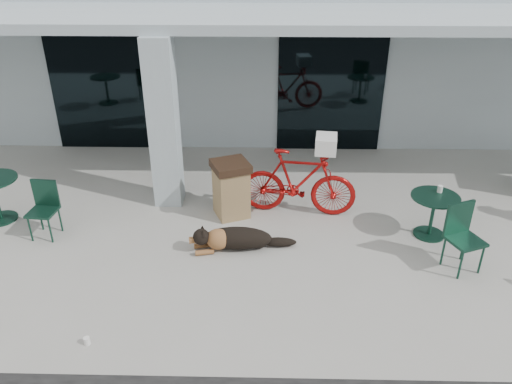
{
  "coord_description": "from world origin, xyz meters",
  "views": [
    {
      "loc": [
        0.35,
        -6.15,
        4.67
      ],
      "look_at": [
        0.19,
        0.8,
        1.0
      ],
      "focal_mm": 35.0,
      "sensor_mm": 36.0,
      "label": 1
    }
  ],
  "objects_px": {
    "cafe_table_far": "(432,216)",
    "dog": "(238,237)",
    "cafe_chair_far_a": "(465,240)",
    "trash_receptacle": "(231,189)",
    "cafe_chair_near": "(42,211)",
    "bicycle": "(298,182)"
  },
  "relations": [
    {
      "from": "cafe_chair_far_a",
      "to": "trash_receptacle",
      "type": "height_order",
      "value": "cafe_chair_far_a"
    },
    {
      "from": "cafe_chair_far_a",
      "to": "trash_receptacle",
      "type": "distance_m",
      "value": 3.97
    },
    {
      "from": "cafe_table_far",
      "to": "trash_receptacle",
      "type": "distance_m",
      "value": 3.5
    },
    {
      "from": "cafe_table_far",
      "to": "cafe_chair_far_a",
      "type": "xyz_separation_m",
      "value": [
        0.2,
        -0.96,
        0.15
      ]
    },
    {
      "from": "trash_receptacle",
      "to": "bicycle",
      "type": "bearing_deg",
      "value": 4.73
    },
    {
      "from": "bicycle",
      "to": "trash_receptacle",
      "type": "distance_m",
      "value": 1.22
    },
    {
      "from": "bicycle",
      "to": "cafe_table_far",
      "type": "relative_size",
      "value": 2.58
    },
    {
      "from": "cafe_chair_far_a",
      "to": "cafe_table_far",
      "type": "bearing_deg",
      "value": 79.42
    },
    {
      "from": "cafe_table_far",
      "to": "dog",
      "type": "bearing_deg",
      "value": -171.74
    },
    {
      "from": "dog",
      "to": "cafe_chair_near",
      "type": "xyz_separation_m",
      "value": [
        -3.29,
        0.3,
        0.27
      ]
    },
    {
      "from": "cafe_chair_near",
      "to": "cafe_table_far",
      "type": "xyz_separation_m",
      "value": [
        6.56,
        0.17,
        -0.11
      ]
    },
    {
      "from": "cafe_chair_near",
      "to": "trash_receptacle",
      "type": "height_order",
      "value": "trash_receptacle"
    },
    {
      "from": "trash_receptacle",
      "to": "dog",
      "type": "bearing_deg",
      "value": -81.06
    },
    {
      "from": "cafe_chair_near",
      "to": "cafe_chair_far_a",
      "type": "bearing_deg",
      "value": -0.92
    },
    {
      "from": "trash_receptacle",
      "to": "cafe_chair_near",
      "type": "bearing_deg",
      "value": -165.6
    },
    {
      "from": "dog",
      "to": "cafe_chair_far_a",
      "type": "distance_m",
      "value": 3.52
    },
    {
      "from": "cafe_table_far",
      "to": "trash_receptacle",
      "type": "height_order",
      "value": "trash_receptacle"
    },
    {
      "from": "dog",
      "to": "cafe_table_far",
      "type": "height_order",
      "value": "cafe_table_far"
    },
    {
      "from": "dog",
      "to": "cafe_chair_near",
      "type": "height_order",
      "value": "cafe_chair_near"
    },
    {
      "from": "dog",
      "to": "cafe_chair_far_a",
      "type": "bearing_deg",
      "value": -20.71
    },
    {
      "from": "cafe_table_far",
      "to": "cafe_chair_near",
      "type": "bearing_deg",
      "value": -178.47
    },
    {
      "from": "bicycle",
      "to": "trash_receptacle",
      "type": "height_order",
      "value": "bicycle"
    }
  ]
}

